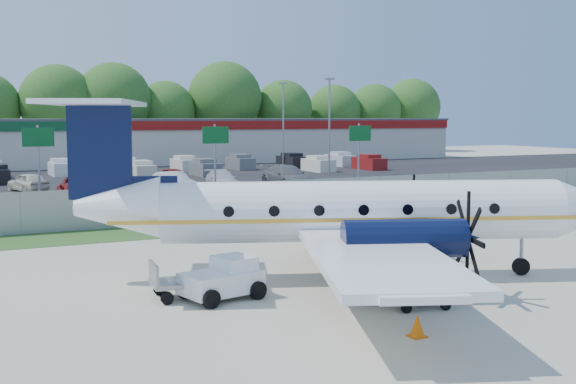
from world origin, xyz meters
name	(u,v)px	position (x,y,z in m)	size (l,w,h in m)	color
ground	(362,272)	(0.00, 0.00, 0.00)	(170.00, 170.00, 0.00)	beige
grass_verge	(236,226)	(0.00, 12.00, 0.01)	(170.00, 4.00, 0.02)	#2D561E
access_road	(191,210)	(0.00, 19.00, 0.01)	(170.00, 8.00, 0.02)	black
parking_lot	(112,181)	(0.00, 40.00, 0.01)	(170.00, 32.00, 0.02)	black
perimeter_fence	(221,202)	(0.00, 14.00, 1.00)	(120.00, 0.06, 1.99)	gray
building_east	(278,139)	(26.00, 61.98, 2.63)	(44.40, 12.40, 5.24)	beige
sign_left	(38,149)	(-8.00, 22.91, 3.61)	(1.80, 0.26, 5.00)	gray
sign_mid	(215,146)	(3.00, 22.91, 3.61)	(1.80, 0.26, 5.00)	gray
sign_right	(359,143)	(14.00, 22.91, 3.61)	(1.80, 0.26, 5.00)	gray
light_pole_ne	(329,119)	(20.00, 38.00, 5.23)	(0.90, 0.35, 9.09)	gray
light_pole_se	(283,119)	(20.00, 48.00, 5.23)	(0.90, 0.35, 9.09)	gray
tree_line	(53,160)	(0.00, 74.00, 0.00)	(112.00, 6.00, 14.00)	#2B5C1B
aircraft	(350,211)	(-0.91, -0.65, 2.32)	(19.50, 18.97, 6.01)	white
pushback_tug	(224,279)	(-5.73, -1.31, 0.60)	(2.58, 2.11, 1.26)	white
baggage_cart_near	(188,280)	(-6.69, -0.75, 0.54)	(2.31, 1.53, 1.15)	gray
baggage_cart_far	(419,293)	(-1.05, -4.77, 0.42)	(1.90, 1.35, 0.91)	gray
cone_port_wing	(417,326)	(-2.77, -7.03, 0.28)	(0.42, 0.42, 0.59)	orange
cone_starboard_wing	(302,226)	(2.35, 9.22, 0.24)	(0.36, 0.36, 0.51)	orange
road_car_mid	(217,206)	(2.09, 20.22, 0.00)	(1.78, 4.42, 1.51)	silver
road_car_east	(564,190)	(29.15, 18.09, 0.00)	(1.48, 4.24, 1.40)	maroon
parked_car_b	(79,196)	(-4.67, 29.36, 0.00)	(2.47, 5.37, 1.49)	maroon
parked_car_c	(174,194)	(1.75, 28.22, 0.00)	(1.65, 4.72, 1.55)	silver
parked_car_d	(221,190)	(5.89, 29.48, 0.00)	(1.99, 4.90, 1.42)	silver
parked_car_e	(287,187)	(11.11, 28.84, 0.00)	(2.38, 5.85, 1.70)	#595B5E
parked_car_f	(28,192)	(-7.44, 34.15, 0.00)	(1.68, 4.17, 1.42)	beige
parked_car_g	(171,184)	(3.77, 35.48, 0.00)	(1.61, 3.99, 1.36)	maroon
far_parking_rows	(100,177)	(0.00, 45.00, 0.00)	(56.00, 10.00, 1.60)	gray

